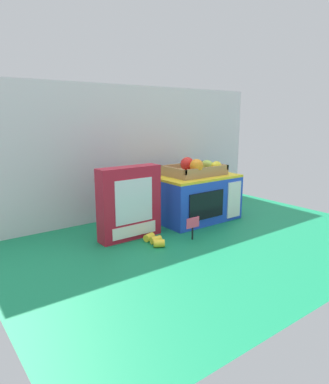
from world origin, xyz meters
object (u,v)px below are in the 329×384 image
object	(u,v)px
price_sign	(193,225)
loose_toy_banana	(155,240)
food_groups_crate	(196,169)
loose_toy_apple	(227,203)
cookie_set_box	(130,203)
toy_microwave	(194,197)

from	to	relation	value
price_sign	loose_toy_banana	xyz separation A→B (m)	(-0.16, 0.06, -0.05)
food_groups_crate	loose_toy_apple	world-z (taller)	food_groups_crate
cookie_set_box	price_sign	xyz separation A→B (m)	(0.21, -0.19, -0.09)
cookie_set_box	toy_microwave	bearing A→B (deg)	6.95
cookie_set_box	loose_toy_apple	xyz separation A→B (m)	(0.73, 0.09, -0.13)
loose_toy_banana	loose_toy_apple	bearing A→B (deg)	17.83
loose_toy_banana	loose_toy_apple	distance (m)	0.72
price_sign	loose_toy_banana	size ratio (longest dim) A/B	0.75
cookie_set_box	price_sign	distance (m)	0.29
food_groups_crate	loose_toy_apple	distance (m)	0.39
food_groups_crate	toy_microwave	bearing A→B (deg)	93.75
toy_microwave	food_groups_crate	size ratio (longest dim) A/B	1.43
toy_microwave	loose_toy_apple	xyz separation A→B (m)	(0.30, 0.04, -0.09)
toy_microwave	cookie_set_box	xyz separation A→B (m)	(-0.42, -0.05, 0.04)
toy_microwave	cookie_set_box	size ratio (longest dim) A/B	1.32
toy_microwave	price_sign	distance (m)	0.32
food_groups_crate	loose_toy_apple	size ratio (longest dim) A/B	4.86
price_sign	loose_toy_banana	distance (m)	0.18
cookie_set_box	loose_toy_apple	world-z (taller)	cookie_set_box
cookie_set_box	loose_toy_banana	xyz separation A→B (m)	(0.04, -0.13, -0.14)
loose_toy_banana	food_groups_crate	bearing A→B (deg)	23.93
loose_toy_banana	cookie_set_box	bearing A→B (deg)	109.34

